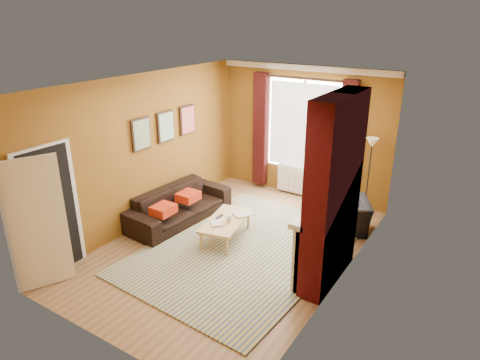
# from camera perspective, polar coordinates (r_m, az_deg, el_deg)

# --- Properties ---
(ground) EXTENTS (5.50, 5.50, 0.00)m
(ground) POSITION_cam_1_polar(r_m,az_deg,el_deg) (7.48, -1.04, -8.83)
(ground) COLOR brown
(ground) RESTS_ON ground
(room_walls) EXTENTS (3.82, 5.54, 2.83)m
(room_walls) POSITION_cam_1_polar(r_m,az_deg,el_deg) (6.80, 4.63, 0.85)
(room_walls) COLOR brown
(room_walls) RESTS_ON ground
(striped_rug) EXTENTS (3.07, 4.10, 0.02)m
(striped_rug) POSITION_cam_1_polar(r_m,az_deg,el_deg) (7.37, 0.54, -9.24)
(striped_rug) COLOR #305086
(striped_rug) RESTS_ON ground
(sofa) EXTENTS (1.02, 2.24, 0.64)m
(sofa) POSITION_cam_1_polar(r_m,az_deg,el_deg) (8.32, -8.10, -3.31)
(sofa) COLOR black
(sofa) RESTS_ON ground
(armchair) EXTENTS (1.22, 1.17, 0.62)m
(armchair) POSITION_cam_1_polar(r_m,az_deg,el_deg) (8.06, 13.39, -4.62)
(armchair) COLOR black
(armchair) RESTS_ON ground
(coffee_table) EXTENTS (0.81, 1.27, 0.39)m
(coffee_table) POSITION_cam_1_polar(r_m,az_deg,el_deg) (7.54, -1.91, -5.57)
(coffee_table) COLOR #D7B87C
(coffee_table) RESTS_ON ground
(wicker_stool) EXTENTS (0.40, 0.40, 0.43)m
(wicker_stool) POSITION_cam_1_polar(r_m,az_deg,el_deg) (8.99, 9.64, -2.19)
(wicker_stool) COLOR olive
(wicker_stool) RESTS_ON ground
(floor_lamp) EXTENTS (0.25, 0.25, 1.60)m
(floor_lamp) POSITION_cam_1_polar(r_m,az_deg,el_deg) (8.42, 17.04, 3.16)
(floor_lamp) COLOR black
(floor_lamp) RESTS_ON ground
(book_a) EXTENTS (0.31, 0.31, 0.02)m
(book_a) POSITION_cam_1_polar(r_m,az_deg,el_deg) (7.36, -3.92, -5.85)
(book_a) COLOR #999999
(book_a) RESTS_ON coffee_table
(book_b) EXTENTS (0.39, 0.41, 0.03)m
(book_b) POSITION_cam_1_polar(r_m,az_deg,el_deg) (7.78, 0.09, -4.19)
(book_b) COLOR #999999
(book_b) RESTS_ON coffee_table
(mug) EXTENTS (0.12, 0.12, 0.10)m
(mug) POSITION_cam_1_polar(r_m,az_deg,el_deg) (7.40, -1.49, -5.30)
(mug) COLOR #999999
(mug) RESTS_ON coffee_table
(tv_remote) EXTENTS (0.07, 0.18, 0.02)m
(tv_remote) POSITION_cam_1_polar(r_m,az_deg,el_deg) (7.60, -2.73, -4.88)
(tv_remote) COLOR #29292C
(tv_remote) RESTS_ON coffee_table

